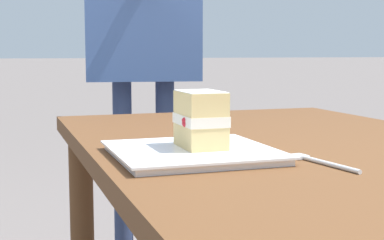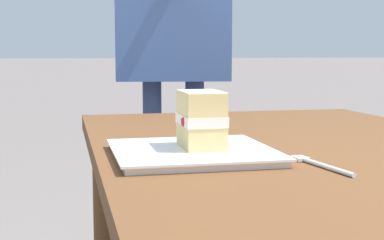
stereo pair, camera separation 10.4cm
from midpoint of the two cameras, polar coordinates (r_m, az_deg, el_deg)
name	(u,v)px [view 1 (the left image)]	position (r m, az deg, el deg)	size (l,w,h in m)	color
patio_table	(337,199)	(1.10, 11.57, -7.74)	(1.66, 0.86, 0.68)	brown
dessert_plate	(192,152)	(1.05, -2.84, -3.27)	(0.29, 0.29, 0.02)	white
cake_slice	(201,119)	(1.05, -1.97, 0.06)	(0.11, 0.08, 0.10)	#E0C17A
dessert_fork	(319,162)	(1.00, 9.67, -4.12)	(0.17, 0.04, 0.01)	silver
diner_person	(143,13)	(2.14, -6.33, 10.52)	(0.56, 0.44, 1.52)	navy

